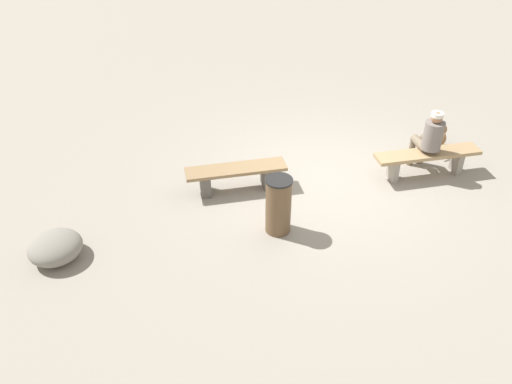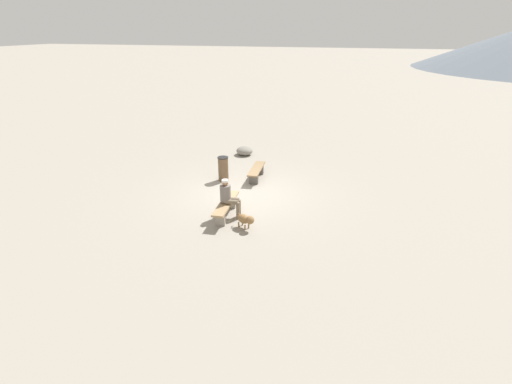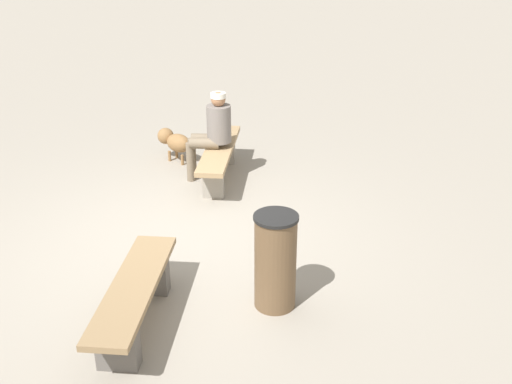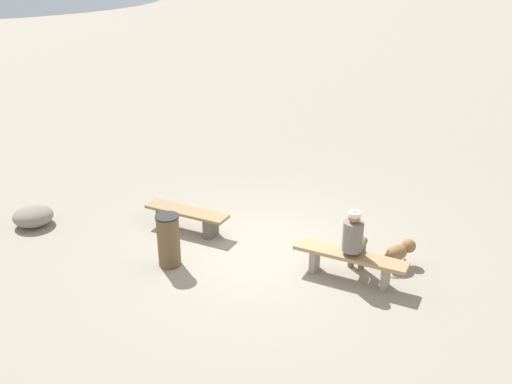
{
  "view_description": "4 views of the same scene",
  "coord_description": "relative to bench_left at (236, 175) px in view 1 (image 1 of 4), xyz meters",
  "views": [
    {
      "loc": [
        -2.23,
        -7.51,
        5.25
      ],
      "look_at": [
        -1.34,
        -0.94,
        0.54
      ],
      "focal_mm": 37.27,
      "sensor_mm": 36.0,
      "label": 1
    },
    {
      "loc": [
        11.8,
        3.8,
        5.47
      ],
      "look_at": [
        0.73,
        0.59,
        0.46
      ],
      "focal_mm": 26.75,
      "sensor_mm": 36.0,
      "label": 2
    },
    {
      "loc": [
        -5.64,
        -1.8,
        3.3
      ],
      "look_at": [
        0.54,
        -0.79,
        0.43
      ],
      "focal_mm": 41.36,
      "sensor_mm": 36.0,
      "label": 3
    },
    {
      "loc": [
        4.6,
        -7.73,
        5.09
      ],
      "look_at": [
        -0.83,
        1.34,
        0.45
      ],
      "focal_mm": 39.5,
      "sensor_mm": 36.0,
      "label": 4
    }
  ],
  "objects": [
    {
      "name": "boulder",
      "position": [
        -2.76,
        -1.37,
        -0.1
      ],
      "size": [
        1.07,
        1.06,
        0.39
      ],
      "primitive_type": "ellipsoid",
      "rotation": [
        0.0,
        0.0,
        0.62
      ],
      "color": "gray",
      "rests_on": "ground"
    },
    {
      "name": "bench_left",
      "position": [
        0.0,
        0.0,
        0.0
      ],
      "size": [
        1.72,
        0.51,
        0.44
      ],
      "rotation": [
        0.0,
        0.0,
        0.07
      ],
      "color": "#605B56",
      "rests_on": "ground"
    },
    {
      "name": "bench_right",
      "position": [
        3.36,
        -0.02,
        0.07
      ],
      "size": [
        1.9,
        0.5,
        0.48
      ],
      "rotation": [
        0.0,
        0.0,
        0.07
      ],
      "color": "gray",
      "rests_on": "ground"
    },
    {
      "name": "dog",
      "position": [
        3.95,
        0.81,
        0.01
      ],
      "size": [
        0.47,
        0.64,
        0.47
      ],
      "rotation": [
        0.0,
        0.0,
        1.08
      ],
      "color": "olive",
      "rests_on": "ground"
    },
    {
      "name": "trash_bin",
      "position": [
        0.52,
        -1.18,
        0.17
      ],
      "size": [
        0.41,
        0.41,
        0.94
      ],
      "color": "brown",
      "rests_on": "ground"
    },
    {
      "name": "seated_person",
      "position": [
        3.37,
        0.08,
        0.43
      ],
      "size": [
        0.38,
        0.63,
        1.25
      ],
      "rotation": [
        0.0,
        0.0,
        0.12
      ],
      "color": "slate",
      "rests_on": "ground"
    },
    {
      "name": "ground",
      "position": [
        1.55,
        0.05,
        -0.33
      ],
      "size": [
        210.0,
        210.0,
        0.06
      ],
      "primitive_type": "cube",
      "color": "gray"
    }
  ]
}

